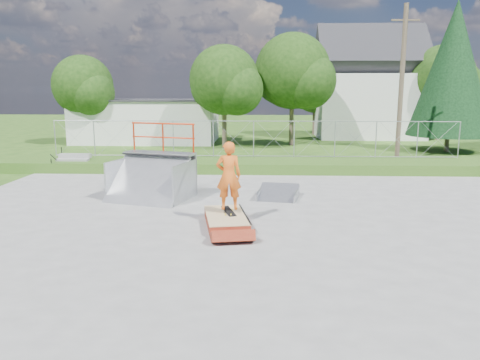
{
  "coord_description": "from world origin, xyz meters",
  "views": [
    {
      "loc": [
        0.28,
        -12.59,
        3.78
      ],
      "look_at": [
        -0.29,
        1.3,
        1.1
      ],
      "focal_mm": 35.0,
      "sensor_mm": 36.0,
      "label": 1
    }
  ],
  "objects_px": {
    "grind_box": "(226,220)",
    "quarter_pipe": "(149,163)",
    "flat_bank_ramp": "(278,193)",
    "skater": "(229,178)"
  },
  "relations": [
    {
      "from": "grind_box",
      "to": "quarter_pipe",
      "type": "relative_size",
      "value": 0.93
    },
    {
      "from": "quarter_pipe",
      "to": "skater",
      "type": "distance_m",
      "value": 4.16
    },
    {
      "from": "quarter_pipe",
      "to": "skater",
      "type": "xyz_separation_m",
      "value": [
        2.94,
        -2.95,
        0.04
      ]
    },
    {
      "from": "flat_bank_ramp",
      "to": "skater",
      "type": "xyz_separation_m",
      "value": [
        -1.52,
        -3.21,
        1.14
      ]
    },
    {
      "from": "quarter_pipe",
      "to": "grind_box",
      "type": "bearing_deg",
      "value": -31.09
    },
    {
      "from": "skater",
      "to": "grind_box",
      "type": "bearing_deg",
      "value": 61.79
    },
    {
      "from": "grind_box",
      "to": "skater",
      "type": "xyz_separation_m",
      "value": [
        0.07,
        0.17,
        1.18
      ]
    },
    {
      "from": "quarter_pipe",
      "to": "flat_bank_ramp",
      "type": "height_order",
      "value": "quarter_pipe"
    },
    {
      "from": "grind_box",
      "to": "quarter_pipe",
      "type": "xyz_separation_m",
      "value": [
        -2.87,
        3.12,
        1.14
      ]
    },
    {
      "from": "flat_bank_ramp",
      "to": "skater",
      "type": "relative_size",
      "value": 0.75
    }
  ]
}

